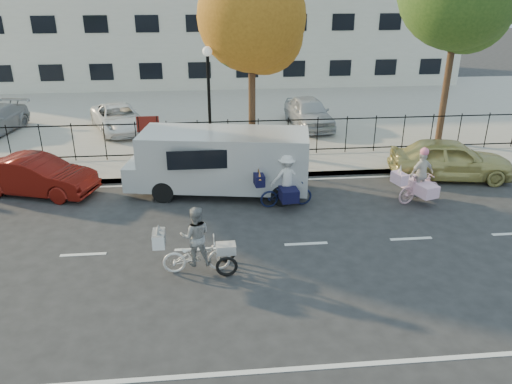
{
  "coord_description": "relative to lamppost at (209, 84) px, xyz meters",
  "views": [
    {
      "loc": [
        0.45,
        -11.87,
        6.78
      ],
      "look_at": [
        1.73,
        1.2,
        1.1
      ],
      "focal_mm": 35.0,
      "sensor_mm": 36.0,
      "label": 1
    }
  ],
  "objects": [
    {
      "name": "unicorn_bike",
      "position": [
        6.64,
        -4.39,
        -2.42
      ],
      "size": [
        1.89,
        1.36,
        1.86
      ],
      "rotation": [
        0.0,
        0.0,
        1.88
      ],
      "color": "#FCBFD0",
      "rests_on": "ground"
    },
    {
      "name": "lamppost",
      "position": [
        0.0,
        0.0,
        0.0
      ],
      "size": [
        0.36,
        0.36,
        4.33
      ],
      "color": "black",
      "rests_on": "sidewalk"
    },
    {
      "name": "ground",
      "position": [
        -0.5,
        -6.8,
        -3.11
      ],
      "size": [
        120.0,
        120.0,
        0.0
      ],
      "primitive_type": "plane",
      "color": "#333334"
    },
    {
      "name": "red_sedan",
      "position": [
        -5.87,
        -2.5,
        -2.46
      ],
      "size": [
        4.21,
        2.51,
        1.31
      ],
      "primitive_type": "imported",
      "rotation": [
        0.0,
        0.0,
        1.27
      ],
      "color": "#63110B",
      "rests_on": "ground"
    },
    {
      "name": "parking_lot",
      "position": [
        -0.5,
        8.2,
        -3.04
      ],
      "size": [
        60.0,
        15.6,
        0.15
      ],
      "primitive_type": "cube",
      "color": "#A8A399",
      "rests_on": "ground"
    },
    {
      "name": "road_markings",
      "position": [
        -0.5,
        -6.8,
        -3.11
      ],
      "size": [
        60.0,
        9.52,
        0.01
      ],
      "primitive_type": null,
      "color": "silver",
      "rests_on": "ground"
    },
    {
      "name": "building",
      "position": [
        -0.5,
        18.2,
        -0.11
      ],
      "size": [
        34.0,
        10.0,
        6.0
      ],
      "primitive_type": "cube",
      "color": "silver",
      "rests_on": "ground"
    },
    {
      "name": "zebra_trike",
      "position": [
        -0.47,
        -7.88,
        -2.44
      ],
      "size": [
        2.04,
        0.78,
        1.75
      ],
      "rotation": [
        0.0,
        0.0,
        1.6
      ],
      "color": "white",
      "rests_on": "ground"
    },
    {
      "name": "iron_fence",
      "position": [
        -0.5,
        0.4,
        -2.21
      ],
      "size": [
        58.0,
        0.06,
        1.5
      ],
      "primitive_type": null,
      "color": "black",
      "rests_on": "sidewalk"
    },
    {
      "name": "tree_mid",
      "position": [
        1.83,
        0.82,
        2.11
      ],
      "size": [
        4.07,
        4.07,
        7.46
      ],
      "color": "#442D1D",
      "rests_on": "ground"
    },
    {
      "name": "curb",
      "position": [
        -0.5,
        -1.75,
        -3.04
      ],
      "size": [
        60.0,
        0.1,
        0.15
      ],
      "primitive_type": "cube",
      "color": "#A8A399",
      "rests_on": "ground"
    },
    {
      "name": "lot_car_b",
      "position": [
        -4.23,
        4.49,
        -2.37
      ],
      "size": [
        3.35,
        4.67,
        1.18
      ],
      "primitive_type": "imported",
      "rotation": [
        0.0,
        0.0,
        0.37
      ],
      "color": "white",
      "rests_on": "parking_lot"
    },
    {
      "name": "lot_car_d",
      "position": [
        4.72,
        4.28,
        -2.26
      ],
      "size": [
        2.07,
        4.24,
        1.39
      ],
      "primitive_type": "imported",
      "rotation": [
        0.0,
        0.0,
        0.11
      ],
      "color": "#B6B9BE",
      "rests_on": "parking_lot"
    },
    {
      "name": "white_van",
      "position": [
        0.33,
        -3.0,
        -1.94
      ],
      "size": [
        6.27,
        2.9,
        2.13
      ],
      "rotation": [
        0.0,
        0.0,
        -0.16
      ],
      "color": "silver",
      "rests_on": "ground"
    },
    {
      "name": "gold_sedan",
      "position": [
        8.6,
        -2.44,
        -2.38
      ],
      "size": [
        4.5,
        2.39,
        1.46
      ],
      "primitive_type": "imported",
      "rotation": [
        0.0,
        0.0,
        1.41
      ],
      "color": "tan",
      "rests_on": "ground"
    },
    {
      "name": "street_sign",
      "position": [
        -2.35,
        0.0,
        -1.7
      ],
      "size": [
        0.85,
        0.06,
        1.8
      ],
      "color": "black",
      "rests_on": "sidewalk"
    },
    {
      "name": "sidewalk",
      "position": [
        -0.5,
        -0.7,
        -3.04
      ],
      "size": [
        60.0,
        2.2,
        0.15
      ],
      "primitive_type": "cube",
      "color": "#A8A399",
      "rests_on": "ground"
    },
    {
      "name": "bull_bike",
      "position": [
        2.3,
        -4.27,
        -2.41
      ],
      "size": [
        1.91,
        1.32,
        1.76
      ],
      "rotation": [
        0.0,
        0.0,
        1.66
      ],
      "color": "#111739",
      "rests_on": "ground"
    }
  ]
}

